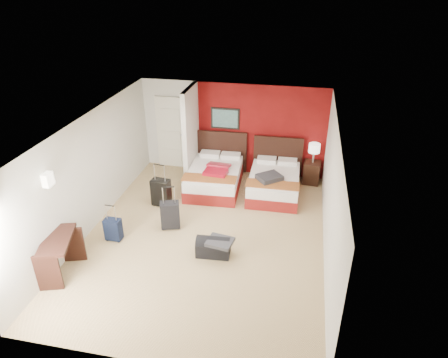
% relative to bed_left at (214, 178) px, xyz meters
% --- Properties ---
extents(ground, '(6.50, 6.50, 0.00)m').
position_rel_bed_left_xyz_m(ground, '(0.27, -2.12, -0.28)').
color(ground, '#D3B782').
rests_on(ground, ground).
extents(room_walls, '(5.02, 6.52, 2.50)m').
position_rel_bed_left_xyz_m(room_walls, '(-1.14, -0.70, 0.98)').
color(room_walls, silver).
rests_on(room_walls, ground).
extents(red_accent_panel, '(3.50, 0.04, 2.50)m').
position_rel_bed_left_xyz_m(red_accent_panel, '(1.02, 1.11, 0.97)').
color(red_accent_panel, maroon).
rests_on(red_accent_panel, ground).
extents(partition_wall, '(0.12, 1.20, 2.50)m').
position_rel_bed_left_xyz_m(partition_wall, '(-0.73, 0.49, 0.97)').
color(partition_wall, silver).
rests_on(partition_wall, ground).
extents(entry_door, '(0.82, 0.06, 2.05)m').
position_rel_bed_left_xyz_m(entry_door, '(-1.48, 1.08, 0.75)').
color(entry_door, silver).
rests_on(entry_door, ground).
extents(bed_left, '(1.40, 1.93, 0.56)m').
position_rel_bed_left_xyz_m(bed_left, '(0.00, 0.00, 0.00)').
color(bed_left, white).
rests_on(bed_left, ground).
extents(bed_right, '(1.28, 1.80, 0.53)m').
position_rel_bed_left_xyz_m(bed_right, '(1.54, 0.01, -0.01)').
color(bed_right, silver).
rests_on(bed_right, ground).
extents(red_suitcase_open, '(0.64, 0.83, 0.10)m').
position_rel_bed_left_xyz_m(red_suitcase_open, '(0.10, -0.10, 0.33)').
color(red_suitcase_open, '#A10D20').
rests_on(red_suitcase_open, bed_left).
extents(jacket_bundle, '(0.71, 0.70, 0.13)m').
position_rel_bed_left_xyz_m(jacket_bundle, '(1.44, -0.29, 0.32)').
color(jacket_bundle, '#333337').
rests_on(jacket_bundle, bed_right).
extents(nightstand, '(0.46, 0.46, 0.59)m').
position_rel_bed_left_xyz_m(nightstand, '(2.47, 0.82, 0.02)').
color(nightstand, black).
rests_on(nightstand, ground).
extents(table_lamp, '(0.33, 0.33, 0.52)m').
position_rel_bed_left_xyz_m(table_lamp, '(2.47, 0.82, 0.58)').
color(table_lamp, silver).
rests_on(table_lamp, nightstand).
extents(suitcase_black, '(0.46, 0.32, 0.65)m').
position_rel_bed_left_xyz_m(suitcase_black, '(-1.06, -1.09, 0.05)').
color(suitcase_black, black).
rests_on(suitcase_black, ground).
extents(suitcase_charcoal, '(0.47, 0.37, 0.61)m').
position_rel_bed_left_xyz_m(suitcase_charcoal, '(-0.55, -1.97, 0.02)').
color(suitcase_charcoal, black).
rests_on(suitcase_charcoal, ground).
extents(suitcase_navy, '(0.35, 0.22, 0.48)m').
position_rel_bed_left_xyz_m(suitcase_navy, '(-1.58, -2.64, -0.04)').
color(suitcase_navy, black).
rests_on(suitcase_navy, ground).
extents(duffel_bag, '(0.69, 0.40, 0.34)m').
position_rel_bed_left_xyz_m(duffel_bag, '(0.59, -2.71, -0.11)').
color(duffel_bag, black).
rests_on(duffel_bag, ground).
extents(jacket_draped, '(0.56, 0.49, 0.07)m').
position_rel_bed_left_xyz_m(jacket_draped, '(0.74, -2.76, 0.09)').
color(jacket_draped, '#36353A').
rests_on(jacket_draped, duffel_bag).
extents(desk, '(0.77, 1.09, 0.82)m').
position_rel_bed_left_xyz_m(desk, '(-2.04, -3.84, 0.13)').
color(desk, black).
rests_on(desk, ground).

